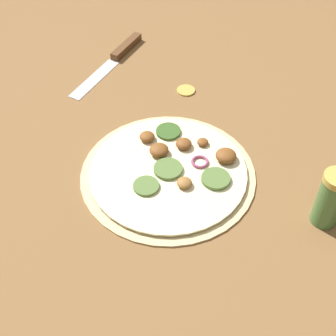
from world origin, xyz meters
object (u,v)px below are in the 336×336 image
(knife, at_px, (119,54))
(spice_jar, at_px, (331,199))
(pizza, at_px, (170,170))
(loose_cap, at_px, (186,90))

(knife, xyz_separation_m, spice_jar, (0.53, -0.34, 0.05))
(pizza, bearing_deg, knife, 127.49)
(knife, distance_m, loose_cap, 0.21)
(pizza, height_order, knife, pizza)
(pizza, relative_size, knife, 1.16)
(loose_cap, bearing_deg, knife, 158.73)
(spice_jar, distance_m, loose_cap, 0.43)
(pizza, distance_m, loose_cap, 0.26)
(spice_jar, height_order, loose_cap, spice_jar)
(knife, xyz_separation_m, loose_cap, (0.20, -0.08, -0.00))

